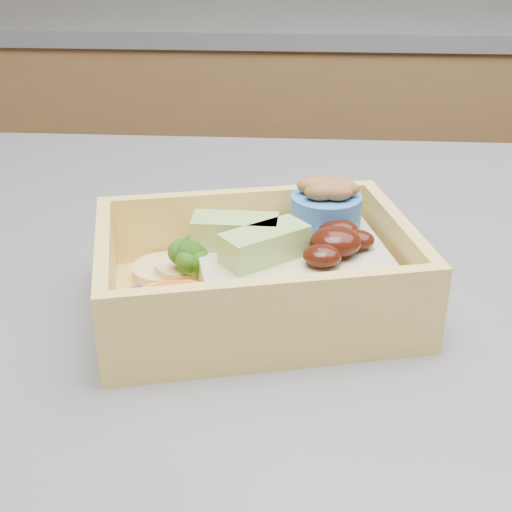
{
  "coord_description": "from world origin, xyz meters",
  "views": [
    {
      "loc": [
        -0.1,
        -0.38,
        1.14
      ],
      "look_at": [
        -0.13,
        -0.02,
        0.95
      ],
      "focal_mm": 50.0,
      "sensor_mm": 36.0,
      "label": 1
    }
  ],
  "objects": [
    {
      "name": "back_cabinets",
      "position": [
        0.0,
        1.23,
        0.89
      ],
      "size": [
        3.2,
        0.62,
        2.3
      ],
      "color": "brown",
      "rests_on": "ground"
    },
    {
      "name": "bento_box",
      "position": [
        -0.12,
        -0.01,
        0.94
      ],
      "size": [
        0.2,
        0.17,
        0.07
      ],
      "rotation": [
        0.0,
        0.0,
        0.24
      ],
      "color": "#EBC461",
      "rests_on": "island"
    }
  ]
}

